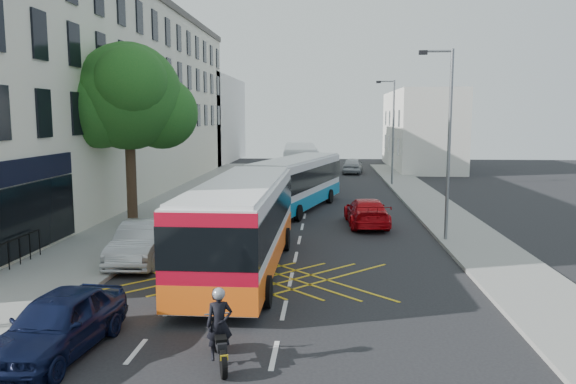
% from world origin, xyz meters
% --- Properties ---
extents(ground, '(120.00, 120.00, 0.00)m').
position_xyz_m(ground, '(0.00, 0.00, 0.00)').
color(ground, black).
rests_on(ground, ground).
extents(pavement_left, '(5.00, 70.00, 0.15)m').
position_xyz_m(pavement_left, '(-8.50, 15.00, 0.07)').
color(pavement_left, gray).
rests_on(pavement_left, ground).
extents(pavement_right, '(3.00, 70.00, 0.15)m').
position_xyz_m(pavement_right, '(7.50, 15.00, 0.07)').
color(pavement_right, gray).
rests_on(pavement_right, ground).
extents(terrace_main, '(8.30, 45.00, 13.50)m').
position_xyz_m(terrace_main, '(-14.00, 24.49, 6.76)').
color(terrace_main, '#ECE7C5').
rests_on(terrace_main, ground).
extents(terrace_far, '(8.00, 20.00, 10.00)m').
position_xyz_m(terrace_far, '(-14.00, 55.00, 5.00)').
color(terrace_far, silver).
rests_on(terrace_far, ground).
extents(building_right, '(6.00, 18.00, 8.00)m').
position_xyz_m(building_right, '(11.00, 48.00, 4.00)').
color(building_right, silver).
rests_on(building_right, ground).
extents(street_tree, '(6.30, 5.70, 8.80)m').
position_xyz_m(street_tree, '(-8.51, 14.97, 6.29)').
color(street_tree, '#382619').
rests_on(street_tree, pavement_left).
extents(lamp_near, '(1.45, 0.15, 8.00)m').
position_xyz_m(lamp_near, '(6.20, 12.00, 4.62)').
color(lamp_near, slate).
rests_on(lamp_near, pavement_right).
extents(lamp_far, '(1.45, 0.15, 8.00)m').
position_xyz_m(lamp_far, '(6.20, 32.00, 4.62)').
color(lamp_far, slate).
rests_on(lamp_far, pavement_right).
extents(bus_near, '(2.92, 11.34, 3.18)m').
position_xyz_m(bus_near, '(-1.77, 6.99, 1.67)').
color(bus_near, silver).
rests_on(bus_near, ground).
extents(bus_mid, '(5.15, 10.97, 3.01)m').
position_xyz_m(bus_mid, '(-0.53, 20.21, 1.58)').
color(bus_mid, silver).
rests_on(bus_mid, ground).
extents(bus_far, '(3.17, 11.05, 3.07)m').
position_xyz_m(bus_far, '(-0.90, 32.57, 1.62)').
color(bus_far, silver).
rests_on(bus_far, ground).
extents(motorbike, '(0.76, 1.90, 1.74)m').
position_xyz_m(motorbike, '(-1.14, -0.54, 0.82)').
color(motorbike, black).
rests_on(motorbike, ground).
extents(parked_car_blue, '(2.10, 4.36, 1.43)m').
position_xyz_m(parked_car_blue, '(-4.90, -0.23, 0.72)').
color(parked_car_blue, black).
rests_on(parked_car_blue, ground).
extents(parked_car_silver, '(1.77, 4.67, 1.52)m').
position_xyz_m(parked_car_silver, '(-5.60, 7.85, 0.76)').
color(parked_car_silver, '#A9ACB1').
rests_on(parked_car_silver, ground).
extents(red_hatchback, '(2.21, 4.84, 1.37)m').
position_xyz_m(red_hatchback, '(3.16, 15.50, 0.69)').
color(red_hatchback, '#BE080E').
rests_on(red_hatchback, ground).
extents(distant_car_grey, '(2.80, 5.11, 1.35)m').
position_xyz_m(distant_car_grey, '(-2.95, 42.97, 0.68)').
color(distant_car_grey, '#42454A').
rests_on(distant_car_grey, ground).
extents(distant_car_silver, '(2.27, 4.62, 1.52)m').
position_xyz_m(distant_car_silver, '(3.68, 41.55, 0.76)').
color(distant_car_silver, '#B3B6BC').
rests_on(distant_car_silver, ground).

